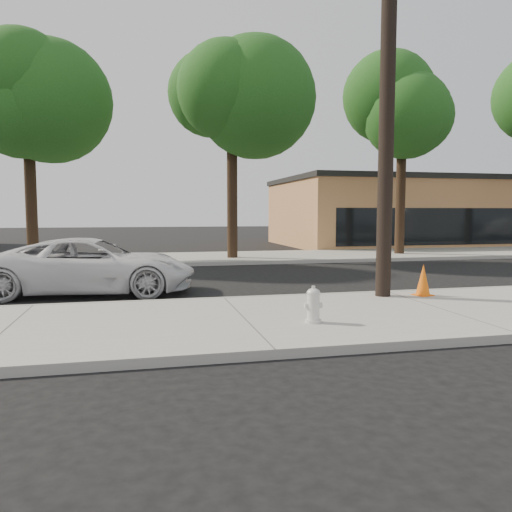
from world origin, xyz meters
The scene contains 12 objects.
ground centered at (0.00, 0.00, 0.00)m, with size 120.00×120.00×0.00m, color black.
near_sidewalk centered at (0.00, -4.30, 0.07)m, with size 90.00×4.40×0.15m, color gray.
far_sidewalk centered at (0.00, 8.50, 0.07)m, with size 90.00×5.00×0.15m, color gray.
curb_near centered at (0.00, -2.10, 0.07)m, with size 90.00×0.12×0.16m, color #9E9B93.
building_main centered at (16.00, 16.00, 2.00)m, with size 18.00×10.00×4.00m, color #B67A4B.
utility_pole centered at (3.60, -2.70, 4.70)m, with size 1.40×0.34×9.00m.
tree_b centered at (-5.81, 8.06, 6.15)m, with size 4.34×4.20×8.45m.
tree_c centered at (2.22, 7.64, 6.91)m, with size 4.96×4.80×9.55m.
tree_d centered at (10.20, 7.95, 6.37)m, with size 4.50×4.35×8.75m.
police_cruiser centered at (-3.00, 0.05, 0.71)m, with size 2.36×5.12×1.42m, color silver.
fire_hydrant centered at (1.10, -4.98, 0.44)m, with size 0.32×0.29×0.60m.
traffic_cone centered at (4.53, -2.86, 0.50)m, with size 0.45×0.45×0.73m.
Camera 1 is at (-1.80, -13.09, 2.06)m, focal length 35.00 mm.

